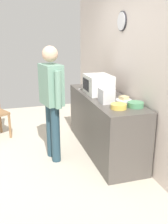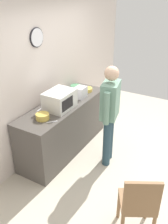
{
  "view_description": "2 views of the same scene",
  "coord_description": "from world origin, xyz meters",
  "views": [
    {
      "loc": [
        3.45,
        -0.19,
        1.89
      ],
      "look_at": [
        -0.02,
        0.85,
        0.73
      ],
      "focal_mm": 40.77,
      "sensor_mm": 36.0,
      "label": 1
    },
    {
      "loc": [
        -3.28,
        -0.99,
        2.74
      ],
      "look_at": [
        -0.02,
        0.88,
        0.79
      ],
      "focal_mm": 39.52,
      "sensor_mm": 36.0,
      "label": 2
    }
  ],
  "objects": [
    {
      "name": "kitchen_counter",
      "position": [
        -0.15,
        1.22,
        0.46
      ],
      "size": [
        2.0,
        0.62,
        0.92
      ],
      "primitive_type": "cube",
      "color": "#4C4742",
      "rests_on": "ground_plane"
    },
    {
      "name": "wooden_chair",
      "position": [
        -1.23,
        -0.53,
        0.52
      ],
      "size": [
        0.54,
        0.54,
        0.94
      ],
      "color": "olive",
      "rests_on": "ground_plane"
    },
    {
      "name": "back_wall",
      "position": [
        -0.0,
        1.6,
        1.3
      ],
      "size": [
        5.4,
        0.13,
        2.6
      ],
      "color": "silver",
      "rests_on": "ground_plane"
    },
    {
      "name": "fork_utensil",
      "position": [
        -0.52,
        1.43,
        0.92
      ],
      "size": [
        0.17,
        0.04,
        0.01
      ],
      "primitive_type": "cube",
      "rotation": [
        0.0,
        0.0,
        0.09
      ],
      "color": "silver",
      "rests_on": "kitchen_counter"
    },
    {
      "name": "ground_plane",
      "position": [
        0.0,
        0.0,
        0.0
      ],
      "size": [
        6.0,
        6.0,
        0.0
      ],
      "primitive_type": "plane",
      "color": "beige"
    },
    {
      "name": "sandwich_plate",
      "position": [
        0.19,
        1.39,
        0.94
      ],
      "size": [
        0.23,
        0.23,
        0.07
      ],
      "color": "white",
      "rests_on": "kitchen_counter"
    },
    {
      "name": "spoon_utensil",
      "position": [
        -0.76,
        1.01,
        0.92
      ],
      "size": [
        0.14,
        0.13,
        0.01
      ],
      "primitive_type": "cube",
      "rotation": [
        0.0,
        0.0,
        2.42
      ],
      "color": "silver",
      "rests_on": "kitchen_counter"
    },
    {
      "name": "microwave",
      "position": [
        -0.32,
        1.17,
        1.07
      ],
      "size": [
        0.5,
        0.39,
        0.3
      ],
      "color": "silver",
      "rests_on": "kitchen_counter"
    },
    {
      "name": "person_standing",
      "position": [
        -0.09,
        0.38,
        0.99
      ],
      "size": [
        0.58,
        0.32,
        1.69
      ],
      "color": "#26414F",
      "rests_on": "ground_plane"
    },
    {
      "name": "mixing_bowl",
      "position": [
        -0.75,
        1.19,
        0.96
      ],
      "size": [
        0.21,
        0.21,
        0.09
      ],
      "primitive_type": "cylinder",
      "color": "gold",
      "rests_on": "kitchen_counter"
    },
    {
      "name": "salad_bowl",
      "position": [
        0.54,
        1.15,
        0.95
      ],
      "size": [
        0.21,
        0.21,
        0.06
      ],
      "primitive_type": "cylinder",
      "color": "gold",
      "rests_on": "kitchen_counter"
    },
    {
      "name": "cereal_bowl",
      "position": [
        0.54,
        1.39,
        0.95
      ],
      "size": [
        0.22,
        0.22,
        0.07
      ],
      "primitive_type": "cylinder",
      "color": "#4C8E60",
      "rests_on": "kitchen_counter"
    },
    {
      "name": "toaster",
      "position": [
        0.22,
        1.1,
        1.02
      ],
      "size": [
        0.22,
        0.18,
        0.2
      ],
      "primitive_type": "cube",
      "color": "silver",
      "rests_on": "kitchen_counter"
    }
  ]
}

